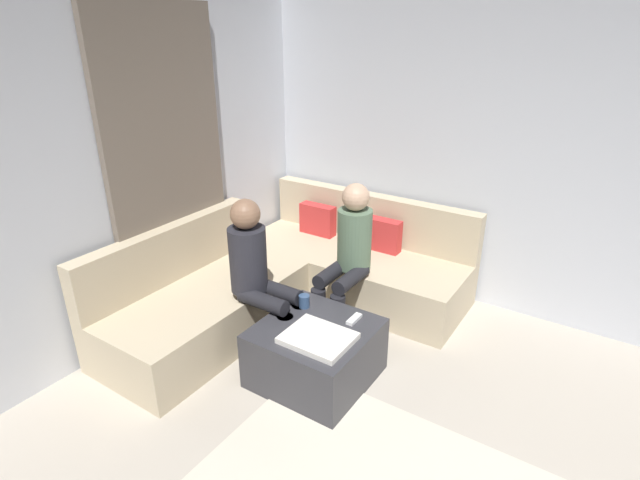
# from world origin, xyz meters

# --- Properties ---
(wall_back) EXTENTS (6.00, 0.12, 2.70)m
(wall_back) POSITION_xyz_m (0.00, 2.94, 1.35)
(wall_back) COLOR silver
(wall_back) RESTS_ON ground_plane
(curtain_panel) EXTENTS (0.06, 1.10, 2.50)m
(curtain_panel) POSITION_xyz_m (-2.84, 1.30, 1.25)
(curtain_panel) COLOR #726659
(curtain_panel) RESTS_ON ground_plane
(sectional_couch) EXTENTS (2.10, 2.55, 0.87)m
(sectional_couch) POSITION_xyz_m (-2.08, 1.88, 0.28)
(sectional_couch) COLOR #C6B593
(sectional_couch) RESTS_ON ground_plane
(ottoman) EXTENTS (0.76, 0.76, 0.42)m
(ottoman) POSITION_xyz_m (-1.37, 1.18, 0.21)
(ottoman) COLOR #333338
(ottoman) RESTS_ON ground_plane
(folded_blanket) EXTENTS (0.44, 0.36, 0.04)m
(folded_blanket) POSITION_xyz_m (-1.27, 1.06, 0.44)
(folded_blanket) COLOR white
(folded_blanket) RESTS_ON ottoman
(coffee_mug) EXTENTS (0.08, 0.08, 0.10)m
(coffee_mug) POSITION_xyz_m (-1.59, 1.36, 0.47)
(coffee_mug) COLOR #334C72
(coffee_mug) RESTS_ON ottoman
(game_remote) EXTENTS (0.05, 0.15, 0.02)m
(game_remote) POSITION_xyz_m (-1.19, 1.40, 0.43)
(game_remote) COLOR white
(game_remote) RESTS_ON ottoman
(person_on_couch_back) EXTENTS (0.30, 0.60, 1.20)m
(person_on_couch_back) POSITION_xyz_m (-1.56, 1.93, 0.66)
(person_on_couch_back) COLOR black
(person_on_couch_back) RESTS_ON ground_plane
(person_on_couch_side) EXTENTS (0.60, 0.30, 1.20)m
(person_on_couch_side) POSITION_xyz_m (-1.93, 1.26, 0.66)
(person_on_couch_side) COLOR black
(person_on_couch_side) RESTS_ON ground_plane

